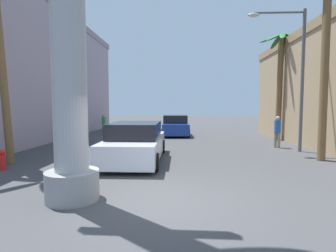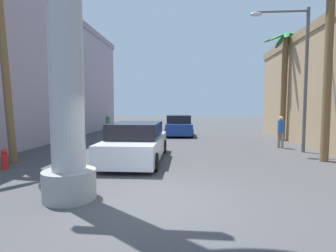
{
  "view_description": "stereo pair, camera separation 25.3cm",
  "coord_description": "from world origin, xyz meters",
  "px_view_note": "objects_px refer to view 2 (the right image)",
  "views": [
    {
      "loc": [
        0.48,
        -5.96,
        2.21
      ],
      "look_at": [
        0.0,
        3.66,
        1.49
      ],
      "focal_mm": 28.0,
      "sensor_mm": 36.0,
      "label": 1
    },
    {
      "loc": [
        0.73,
        -5.94,
        2.21
      ],
      "look_at": [
        0.0,
        3.66,
        1.49
      ],
      "focal_mm": 28.0,
      "sensor_mm": 36.0,
      "label": 2
    }
  ],
  "objects_px": {
    "street_lamp": "(297,65)",
    "palm_tree_near_right": "(328,22)",
    "car_lead": "(136,142)",
    "pedestrian_mid_right": "(281,130)",
    "palm_tree_near_left": "(1,13)",
    "car_far": "(179,126)",
    "pedestrian_far_left": "(108,123)",
    "palm_tree_mid_right": "(285,71)",
    "fire_hydrant": "(5,159)"
  },
  "relations": [
    {
      "from": "car_lead",
      "to": "palm_tree_mid_right",
      "type": "bearing_deg",
      "value": 40.09
    },
    {
      "from": "pedestrian_far_left",
      "to": "car_far",
      "type": "bearing_deg",
      "value": -0.14
    },
    {
      "from": "street_lamp",
      "to": "palm_tree_mid_right",
      "type": "bearing_deg",
      "value": 76.92
    },
    {
      "from": "car_far",
      "to": "pedestrian_mid_right",
      "type": "distance_m",
      "value": 8.11
    },
    {
      "from": "car_lead",
      "to": "palm_tree_near_left",
      "type": "bearing_deg",
      "value": -169.33
    },
    {
      "from": "palm_tree_mid_right",
      "to": "palm_tree_near_left",
      "type": "height_order",
      "value": "palm_tree_near_left"
    },
    {
      "from": "palm_tree_near_right",
      "to": "pedestrian_far_left",
      "type": "distance_m",
      "value": 15.51
    },
    {
      "from": "car_far",
      "to": "pedestrian_far_left",
      "type": "xyz_separation_m",
      "value": [
        -5.55,
        0.01,
        0.21
      ]
    },
    {
      "from": "car_far",
      "to": "pedestrian_far_left",
      "type": "height_order",
      "value": "pedestrian_far_left"
    },
    {
      "from": "car_far",
      "to": "palm_tree_near_left",
      "type": "height_order",
      "value": "palm_tree_near_left"
    },
    {
      "from": "car_lead",
      "to": "palm_tree_near_left",
      "type": "distance_m",
      "value": 7.04
    },
    {
      "from": "car_lead",
      "to": "pedestrian_mid_right",
      "type": "relative_size",
      "value": 3.02
    },
    {
      "from": "car_far",
      "to": "palm_tree_near_left",
      "type": "relative_size",
      "value": 0.52
    },
    {
      "from": "car_far",
      "to": "pedestrian_far_left",
      "type": "bearing_deg",
      "value": 179.86
    },
    {
      "from": "car_lead",
      "to": "fire_hydrant",
      "type": "relative_size",
      "value": 7.13
    },
    {
      "from": "pedestrian_mid_right",
      "to": "pedestrian_far_left",
      "type": "bearing_deg",
      "value": 152.5
    },
    {
      "from": "palm_tree_mid_right",
      "to": "pedestrian_mid_right",
      "type": "distance_m",
      "value": 4.91
    },
    {
      "from": "car_far",
      "to": "palm_tree_near_left",
      "type": "bearing_deg",
      "value": -120.96
    },
    {
      "from": "palm_tree_mid_right",
      "to": "pedestrian_far_left",
      "type": "relative_size",
      "value": 4.27
    },
    {
      "from": "palm_tree_near_right",
      "to": "pedestrian_mid_right",
      "type": "height_order",
      "value": "palm_tree_near_right"
    },
    {
      "from": "palm_tree_near_left",
      "to": "pedestrian_mid_right",
      "type": "bearing_deg",
      "value": 21.38
    },
    {
      "from": "palm_tree_near_left",
      "to": "palm_tree_mid_right",
      "type": "bearing_deg",
      "value": 30.91
    },
    {
      "from": "pedestrian_far_left",
      "to": "palm_tree_mid_right",
      "type": "bearing_deg",
      "value": -11.85
    },
    {
      "from": "car_far",
      "to": "car_lead",
      "type": "bearing_deg",
      "value": -98.26
    },
    {
      "from": "street_lamp",
      "to": "car_far",
      "type": "relative_size",
      "value": 1.54
    },
    {
      "from": "car_lead",
      "to": "pedestrian_far_left",
      "type": "bearing_deg",
      "value": 113.46
    },
    {
      "from": "car_lead",
      "to": "palm_tree_near_left",
      "type": "height_order",
      "value": "palm_tree_near_left"
    },
    {
      "from": "pedestrian_far_left",
      "to": "pedestrian_mid_right",
      "type": "relative_size",
      "value": 0.96
    },
    {
      "from": "car_far",
      "to": "pedestrian_mid_right",
      "type": "relative_size",
      "value": 2.62
    },
    {
      "from": "car_far",
      "to": "pedestrian_mid_right",
      "type": "height_order",
      "value": "pedestrian_mid_right"
    },
    {
      "from": "street_lamp",
      "to": "car_far",
      "type": "xyz_separation_m",
      "value": [
        -5.86,
        7.04,
        -3.45
      ]
    },
    {
      "from": "car_lead",
      "to": "palm_tree_mid_right",
      "type": "xyz_separation_m",
      "value": [
        8.28,
        6.97,
        3.74
      ]
    },
    {
      "from": "palm_tree_near_left",
      "to": "pedestrian_mid_right",
      "type": "distance_m",
      "value": 13.67
    },
    {
      "from": "car_lead",
      "to": "car_far",
      "type": "bearing_deg",
      "value": 81.74
    },
    {
      "from": "car_far",
      "to": "fire_hydrant",
      "type": "height_order",
      "value": "car_far"
    },
    {
      "from": "car_lead",
      "to": "palm_tree_mid_right",
      "type": "relative_size",
      "value": 0.74
    },
    {
      "from": "street_lamp",
      "to": "palm_tree_near_right",
      "type": "distance_m",
      "value": 2.36
    },
    {
      "from": "palm_tree_near_right",
      "to": "pedestrian_mid_right",
      "type": "bearing_deg",
      "value": 101.4
    },
    {
      "from": "car_lead",
      "to": "pedestrian_mid_right",
      "type": "xyz_separation_m",
      "value": [
        7.04,
        3.75,
        0.25
      ]
    },
    {
      "from": "car_far",
      "to": "fire_hydrant",
      "type": "bearing_deg",
      "value": -116.7
    },
    {
      "from": "pedestrian_far_left",
      "to": "car_lead",
      "type": "bearing_deg",
      "value": -66.54
    },
    {
      "from": "palm_tree_near_left",
      "to": "pedestrian_far_left",
      "type": "distance_m",
      "value": 11.56
    },
    {
      "from": "car_lead",
      "to": "pedestrian_far_left",
      "type": "distance_m",
      "value": 10.45
    },
    {
      "from": "car_far",
      "to": "palm_tree_mid_right",
      "type": "relative_size",
      "value": 0.64
    },
    {
      "from": "palm_tree_near_right",
      "to": "pedestrian_far_left",
      "type": "bearing_deg",
      "value": 142.99
    },
    {
      "from": "palm_tree_mid_right",
      "to": "pedestrian_far_left",
      "type": "xyz_separation_m",
      "value": [
        -12.44,
        2.61,
        -3.53
      ]
    },
    {
      "from": "street_lamp",
      "to": "palm_tree_near_right",
      "type": "bearing_deg",
      "value": -77.5
    },
    {
      "from": "pedestrian_far_left",
      "to": "fire_hydrant",
      "type": "relative_size",
      "value": 2.25
    },
    {
      "from": "car_lead",
      "to": "palm_tree_near_right",
      "type": "distance_m",
      "value": 9.09
    },
    {
      "from": "car_far",
      "to": "palm_tree_near_right",
      "type": "height_order",
      "value": "palm_tree_near_right"
    }
  ]
}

